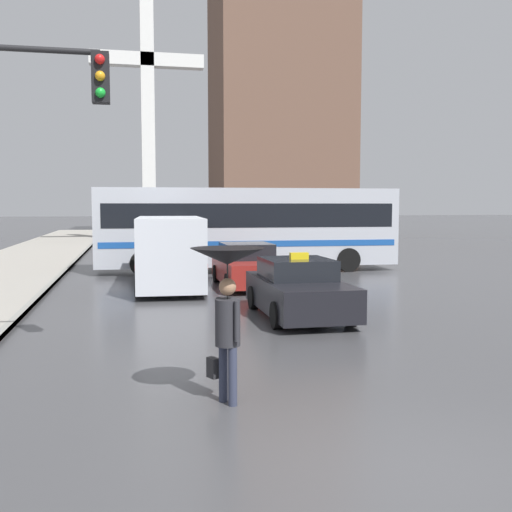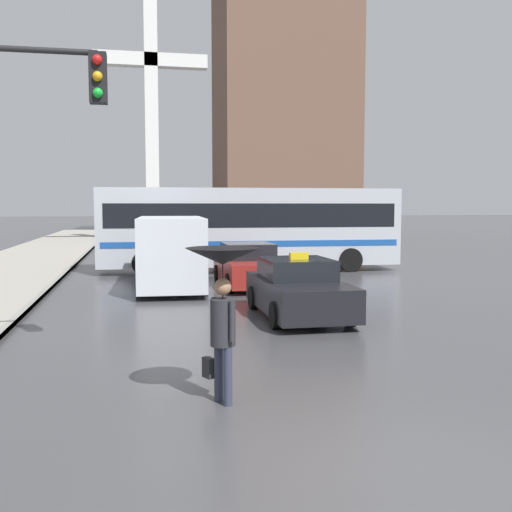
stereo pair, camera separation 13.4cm
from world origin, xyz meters
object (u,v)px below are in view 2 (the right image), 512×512
(pedestrian_with_umbrella, at_px, (223,282))
(traffic_light, at_px, (0,138))
(city_bus, at_px, (249,225))
(sedan_red, at_px, (249,266))
(monument_cross, at_px, (151,100))
(ambulance_van, at_px, (171,249))
(taxi, at_px, (298,290))

(pedestrian_with_umbrella, relative_size, traffic_light, 0.39)
(traffic_light, bearing_deg, city_bus, 64.67)
(city_bus, relative_size, pedestrian_with_umbrella, 5.78)
(sedan_red, distance_m, monument_cross, 24.83)
(ambulance_van, relative_size, city_bus, 0.42)
(city_bus, xyz_separation_m, traffic_light, (-6.62, -14.00, 1.87))
(pedestrian_with_umbrella, bearing_deg, traffic_light, 27.84)
(ambulance_van, relative_size, monument_cross, 0.30)
(ambulance_van, xyz_separation_m, city_bus, (3.47, 5.02, 0.59))
(sedan_red, relative_size, traffic_light, 0.80)
(ambulance_van, height_order, monument_cross, monument_cross)
(ambulance_van, bearing_deg, sedan_red, -172.20)
(taxi, relative_size, traffic_light, 0.76)
(taxi, bearing_deg, sedan_red, -88.23)
(sedan_red, relative_size, city_bus, 0.36)
(city_bus, height_order, traffic_light, traffic_light)
(taxi, bearing_deg, pedestrian_with_umbrella, 65.84)
(taxi, height_order, city_bus, city_bus)
(city_bus, xyz_separation_m, pedestrian_with_umbrella, (-3.41, -16.33, -0.22))
(sedan_red, xyz_separation_m, ambulance_van, (-2.55, -0.23, 0.62))
(taxi, xyz_separation_m, ambulance_van, (-2.72, 5.37, 0.63))
(ambulance_van, bearing_deg, pedestrian_with_umbrella, 92.90)
(sedan_red, height_order, traffic_light, traffic_light)
(pedestrian_with_umbrella, height_order, monument_cross, monument_cross)
(ambulance_van, bearing_deg, city_bus, -122.08)
(taxi, relative_size, monument_cross, 0.24)
(taxi, bearing_deg, monument_cross, -84.61)
(taxi, distance_m, ambulance_van, 6.05)
(ambulance_van, height_order, city_bus, city_bus)
(sedan_red, height_order, city_bus, city_bus)
(city_bus, relative_size, monument_cross, 0.70)
(ambulance_van, xyz_separation_m, pedestrian_with_umbrella, (0.06, -11.31, 0.37))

